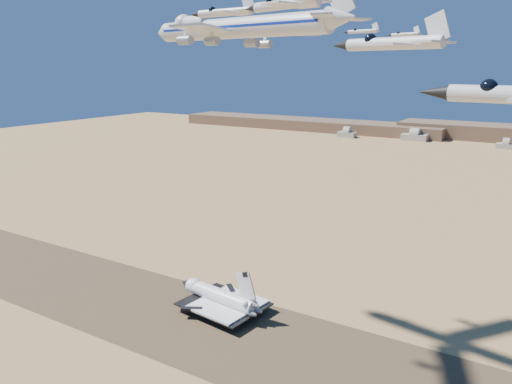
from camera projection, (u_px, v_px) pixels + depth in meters
The scene contains 13 objects.
ground at pixel (226, 332), 168.21m from camera, with size 1200.00×1200.00×0.00m, color #AE864D.
runway at pixel (226, 332), 168.21m from camera, with size 600.00×50.00×0.06m, color brown.
hangars at pixel (410, 137), 595.33m from camera, with size 200.50×29.50×30.00m.
shuttle at pixel (220, 298), 182.08m from camera, with size 38.04×26.34×18.69m.
carrier_747 at pixel (232, 28), 151.01m from camera, with size 78.37×59.64×19.45m.
crew_a at pixel (224, 321), 173.43m from camera, with size 0.60×0.39×1.64m, color orange.
crew_b at pixel (227, 326), 170.04m from camera, with size 0.81×0.47×1.67m, color orange.
crew_c at pixel (227, 326), 170.32m from camera, with size 1.11×0.57×1.90m, color orange.
chase_jet_a at pixel (224, 12), 92.36m from camera, with size 15.39×8.28×3.83m.
chase_jet_b at pixel (284, 4), 74.40m from camera, with size 16.31×9.52×4.16m.
chase_jet_c at pixel (390, 43), 56.29m from camera, with size 15.28×8.93×3.90m.
chase_jet_e at pixel (362, 31), 181.70m from camera, with size 14.69×8.21×3.68m.
chase_jet_f at pixel (404, 34), 181.35m from camera, with size 13.61×8.00×3.48m.
Camera 1 is at (87.62, -123.95, 87.16)m, focal length 35.00 mm.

